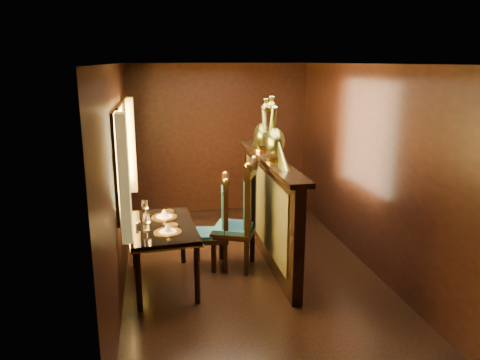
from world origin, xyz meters
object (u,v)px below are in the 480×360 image
(peacock_left, at_px, (275,130))
(dining_table, at_px, (162,231))
(chair_left, at_px, (244,212))
(peacock_right, at_px, (263,125))
(chair_right, at_px, (220,220))

(peacock_left, bearing_deg, dining_table, -169.46)
(dining_table, xyz_separation_m, peacock_left, (1.38, 0.26, 1.09))
(chair_left, relative_size, peacock_right, 1.96)
(chair_right, distance_m, peacock_left, 1.30)
(dining_table, bearing_deg, chair_right, 21.22)
(chair_left, bearing_deg, chair_right, -172.32)
(dining_table, distance_m, chair_left, 1.04)
(dining_table, relative_size, peacock_right, 1.79)
(dining_table, relative_size, chair_left, 0.91)
(chair_right, bearing_deg, dining_table, -147.04)
(dining_table, xyz_separation_m, chair_right, (0.72, 0.34, -0.03))
(chair_left, bearing_deg, dining_table, -143.27)
(chair_right, height_order, peacock_left, peacock_left)
(chair_left, bearing_deg, peacock_left, 20.04)
(dining_table, relative_size, peacock_left, 1.68)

